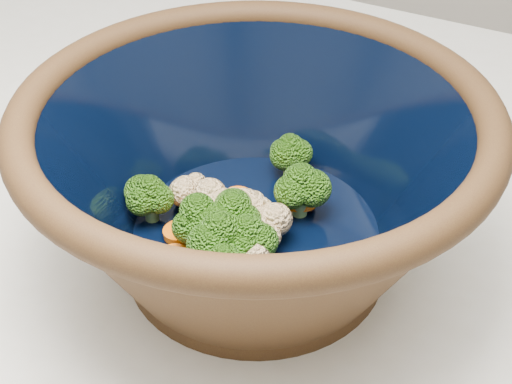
{
  "coord_description": "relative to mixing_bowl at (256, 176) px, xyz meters",
  "views": [
    {
      "loc": [
        0.3,
        -0.32,
        1.31
      ],
      "look_at": [
        0.09,
        0.06,
        0.97
      ],
      "focal_mm": 50.0,
      "sensor_mm": 36.0,
      "label": 1
    }
  ],
  "objects": [
    {
      "name": "mixing_bowl",
      "position": [
        0.0,
        0.0,
        0.0
      ],
      "size": [
        0.45,
        0.45,
        0.16
      ],
      "rotation": [
        0.0,
        0.0,
        0.41
      ],
      "color": "black",
      "rests_on": "counter"
    },
    {
      "name": "vegetable_pile",
      "position": [
        -0.01,
        -0.02,
        -0.03
      ],
      "size": [
        0.14,
        0.19,
        0.06
      ],
      "color": "#608442",
      "rests_on": "mixing_bowl"
    }
  ]
}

